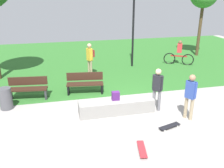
# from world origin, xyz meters

# --- Properties ---
(ground_plane) EXTENTS (28.00, 28.00, 0.00)m
(ground_plane) POSITION_xyz_m (0.00, 0.00, 0.00)
(ground_plane) COLOR #9E9993
(grass_lawn) EXTENTS (26.60, 12.72, 0.01)m
(grass_lawn) POSITION_xyz_m (0.00, 7.64, 0.00)
(grass_lawn) COLOR #2D6B28
(grass_lawn) RESTS_ON ground_plane
(concrete_ledge) EXTENTS (2.80, 0.70, 0.50)m
(concrete_ledge) POSITION_xyz_m (-0.47, -0.19, 0.25)
(concrete_ledge) COLOR gray
(concrete_ledge) RESTS_ON ground_plane
(backpack_on_ledge) EXTENTS (0.29, 0.21, 0.32)m
(backpack_on_ledge) POSITION_xyz_m (-0.49, -0.15, 0.66)
(backpack_on_ledge) COLOR #4C1E66
(backpack_on_ledge) RESTS_ON concrete_ledge
(skater_performing_trick) EXTENTS (0.34, 0.38, 1.66)m
(skater_performing_trick) POSITION_xyz_m (1.90, -1.23, 0.97)
(skater_performing_trick) COLOR tan
(skater_performing_trick) RESTS_ON ground_plane
(skater_watching) EXTENTS (0.36, 0.37, 1.64)m
(skater_watching) POSITION_xyz_m (1.07, -0.32, 0.95)
(skater_watching) COLOR slate
(skater_watching) RESTS_ON ground_plane
(skateboard_by_ledge) EXTENTS (0.82, 0.42, 0.08)m
(skateboard_by_ledge) POSITION_xyz_m (0.99, -1.68, 0.06)
(skateboard_by_ledge) COLOR black
(skateboard_by_ledge) RESTS_ON ground_plane
(skateboard_spare) EXTENTS (0.35, 0.82, 0.08)m
(skateboard_spare) POSITION_xyz_m (-0.33, -2.66, 0.06)
(skateboard_spare) COLOR #A5262D
(skateboard_spare) RESTS_ON ground_plane
(park_bench_by_oak) EXTENTS (1.64, 0.65, 0.91)m
(park_bench_by_oak) POSITION_xyz_m (-3.78, 1.89, 0.48)
(park_bench_by_oak) COLOR #331E14
(park_bench_by_oak) RESTS_ON ground_plane
(park_bench_far_left) EXTENTS (1.65, 0.67, 0.91)m
(park_bench_far_left) POSITION_xyz_m (-1.37, 1.95, 0.48)
(park_bench_far_left) COLOR #331E14
(park_bench_far_left) RESTS_ON ground_plane
(lamp_post) EXTENTS (0.28, 0.28, 4.85)m
(lamp_post) POSITION_xyz_m (1.92, 5.45, 2.90)
(lamp_post) COLOR black
(lamp_post) RESTS_ON ground_plane
(trash_bin) EXTENTS (0.48, 0.48, 0.85)m
(trash_bin) POSITION_xyz_m (-4.53, 1.06, 0.42)
(trash_bin) COLOR #4C4C51
(trash_bin) RESTS_ON ground_plane
(pedestrian_with_backpack) EXTENTS (0.43, 0.42, 1.75)m
(pedestrian_with_backpack) POSITION_xyz_m (-0.79, 4.26, 1.05)
(pedestrian_with_backpack) COLOR tan
(pedestrian_with_backpack) RESTS_ON ground_plane
(cyclist_on_bicycle) EXTENTS (1.63, 0.92, 1.52)m
(cyclist_on_bicycle) POSITION_xyz_m (4.83, 5.17, 0.63)
(cyclist_on_bicycle) COLOR black
(cyclist_on_bicycle) RESTS_ON ground_plane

